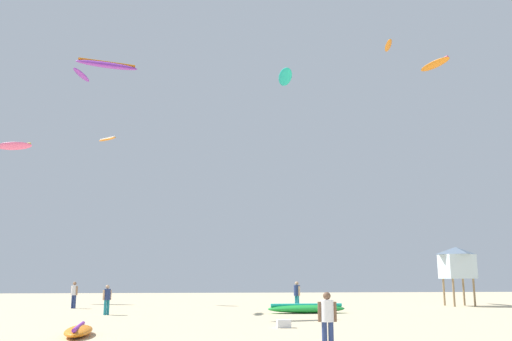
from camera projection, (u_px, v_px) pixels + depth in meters
name	position (u px, v px, depth m)	size (l,w,h in m)	color
person_foreground	(327.00, 316.00, 14.86)	(0.53, 0.36, 1.59)	navy
person_midground	(74.00, 293.00, 35.11)	(0.49, 0.39, 1.71)	navy
person_left	(297.00, 293.00, 33.77)	(0.39, 0.52, 1.74)	teal
person_right	(107.00, 297.00, 29.06)	(0.42, 0.39, 1.59)	teal
kite_grounded_near	(79.00, 331.00, 18.54)	(1.21, 3.26, 0.38)	orange
kite_grounded_mid	(306.00, 309.00, 30.33)	(4.46, 1.33, 0.53)	green
lifeguard_tower	(457.00, 262.00, 38.48)	(2.30, 2.30, 4.15)	#8C704C
cooler_box	(284.00, 324.00, 21.59)	(0.56, 0.36, 0.32)	white
kite_aloft_0	(81.00, 75.00, 37.04)	(1.11, 2.57, 0.48)	purple
kite_aloft_1	(14.00, 146.00, 46.04)	(3.57, 1.94, 0.76)	#E5598C
kite_aloft_2	(388.00, 45.00, 46.60)	(1.33, 2.55, 0.60)	orange
kite_aloft_3	(435.00, 64.00, 52.64)	(2.24, 3.96, 0.57)	orange
kite_aloft_4	(285.00, 77.00, 48.93)	(1.33, 4.25, 0.91)	#19B29E
kite_aloft_5	(107.00, 65.00, 31.96)	(3.73, 1.94, 0.72)	purple
kite_aloft_6	(107.00, 139.00, 44.37)	(1.89, 1.78, 0.37)	orange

